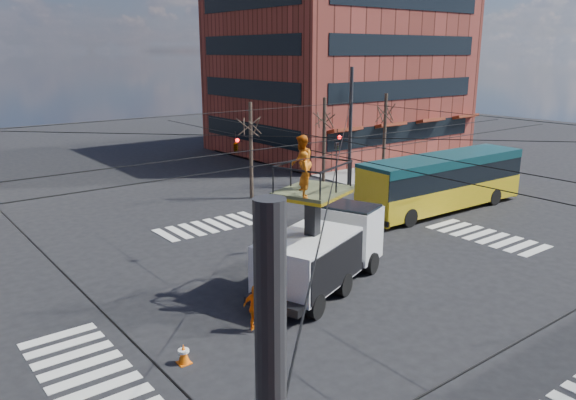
% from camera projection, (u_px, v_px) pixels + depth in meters
% --- Properties ---
extents(ground, '(120.00, 120.00, 0.00)m').
position_uv_depth(ground, '(339.00, 286.00, 22.16)').
color(ground, black).
rests_on(ground, ground).
extents(sidewalk_ne, '(18.00, 18.00, 0.12)m').
position_uv_depth(sidewalk_ne, '(352.00, 153.00, 50.62)').
color(sidewalk_ne, slate).
rests_on(sidewalk_ne, ground).
extents(crosswalks, '(22.40, 22.40, 0.02)m').
position_uv_depth(crosswalks, '(339.00, 286.00, 22.16)').
color(crosswalks, silver).
rests_on(crosswalks, ground).
extents(building_ne, '(20.06, 16.06, 14.00)m').
position_uv_depth(building_ne, '(339.00, 73.00, 51.69)').
color(building_ne, maroon).
rests_on(building_ne, ground).
extents(overhead_network, '(24.24, 24.24, 8.00)m').
position_uv_depth(overhead_network, '(333.00, 179.00, 21.33)').
color(overhead_network, '#2D2D30').
rests_on(overhead_network, ground).
extents(tree_a, '(2.00, 2.00, 6.00)m').
position_uv_depth(tree_a, '(251.00, 125.00, 34.25)').
color(tree_a, '#382B21').
rests_on(tree_a, ground).
extents(tree_b, '(2.00, 2.00, 6.00)m').
position_uv_depth(tree_b, '(324.00, 118.00, 37.80)').
color(tree_b, '#382B21').
rests_on(tree_b, ground).
extents(tree_c, '(2.00, 2.00, 6.00)m').
position_uv_depth(tree_c, '(386.00, 112.00, 41.35)').
color(tree_c, '#382B21').
rests_on(tree_c, ground).
extents(utility_truck, '(7.36, 4.61, 6.08)m').
position_uv_depth(utility_truck, '(322.00, 237.00, 21.71)').
color(utility_truck, black).
rests_on(utility_truck, ground).
extents(city_bus, '(11.56, 2.96, 3.20)m').
position_uv_depth(city_bus, '(443.00, 181.00, 32.40)').
color(city_bus, gold).
rests_on(city_bus, ground).
extents(traffic_cone, '(0.36, 0.36, 0.63)m').
position_uv_depth(traffic_cone, '(184.00, 354.00, 16.59)').
color(traffic_cone, '#FF670A').
rests_on(traffic_cone, ground).
extents(worker_ground, '(0.73, 1.03, 1.61)m').
position_uv_depth(worker_ground, '(256.00, 308.00, 18.42)').
color(worker_ground, orange).
rests_on(worker_ground, ground).
extents(flagger, '(1.17, 1.17, 1.63)m').
position_uv_depth(flagger, '(354.00, 239.00, 25.17)').
color(flagger, '#DD5D0D').
rests_on(flagger, ground).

